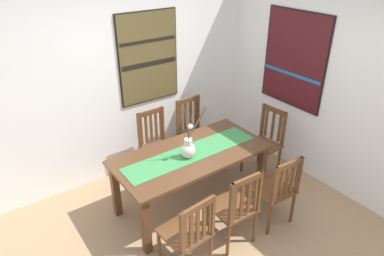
% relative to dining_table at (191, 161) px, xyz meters
% --- Properties ---
extents(ground_plane, '(6.40, 6.40, 0.03)m').
position_rel_dining_table_xyz_m(ground_plane, '(-0.11, -0.64, -0.64)').
color(ground_plane, '#A37F5B').
extents(wall_back, '(6.40, 0.12, 2.70)m').
position_rel_dining_table_xyz_m(wall_back, '(-0.11, 1.22, 0.72)').
color(wall_back, white).
rests_on(wall_back, ground_plane).
extents(wall_side, '(0.12, 6.40, 2.70)m').
position_rel_dining_table_xyz_m(wall_side, '(1.75, -0.64, 0.72)').
color(wall_side, white).
rests_on(wall_side, ground_plane).
extents(dining_table, '(1.81, 0.88, 0.74)m').
position_rel_dining_table_xyz_m(dining_table, '(0.00, 0.00, 0.00)').
color(dining_table, '#51331E').
rests_on(dining_table, ground_plane).
extents(table_runner, '(1.66, 0.36, 0.01)m').
position_rel_dining_table_xyz_m(table_runner, '(0.00, 0.00, 0.11)').
color(table_runner, '#388447').
rests_on(table_runner, dining_table).
extents(centerpiece_vase, '(0.23, 0.20, 0.68)m').
position_rel_dining_table_xyz_m(centerpiece_vase, '(-0.08, -0.06, 0.23)').
color(centerpiece_vase, silver).
rests_on(centerpiece_vase, dining_table).
extents(chair_0, '(0.45, 0.45, 0.90)m').
position_rel_dining_table_xyz_m(chair_0, '(0.57, -0.81, -0.15)').
color(chair_0, brown).
rests_on(chair_0, ground_plane).
extents(chair_1, '(0.43, 0.43, 0.96)m').
position_rel_dining_table_xyz_m(chair_1, '(0.59, 0.78, -0.14)').
color(chair_1, brown).
rests_on(chair_1, ground_plane).
extents(chair_2, '(0.45, 0.45, 0.94)m').
position_rel_dining_table_xyz_m(chair_2, '(1.22, -0.02, -0.15)').
color(chair_2, brown).
rests_on(chair_2, ground_plane).
extents(chair_3, '(0.42, 0.42, 0.94)m').
position_rel_dining_table_xyz_m(chair_3, '(-0.02, 0.77, -0.14)').
color(chair_3, brown).
rests_on(chair_3, ground_plane).
extents(chair_4, '(0.44, 0.44, 0.93)m').
position_rel_dining_table_xyz_m(chair_4, '(0.01, -0.78, -0.15)').
color(chair_4, brown).
rests_on(chair_4, ground_plane).
extents(chair_5, '(0.45, 0.45, 0.90)m').
position_rel_dining_table_xyz_m(chair_5, '(-0.59, -0.78, -0.15)').
color(chair_5, brown).
rests_on(chair_5, ground_plane).
extents(painting_on_back_wall, '(0.86, 0.05, 1.19)m').
position_rel_dining_table_xyz_m(painting_on_back_wall, '(0.14, 1.15, 0.93)').
color(painting_on_back_wall, black).
extents(painting_on_side_wall, '(0.05, 0.98, 1.25)m').
position_rel_dining_table_xyz_m(painting_on_side_wall, '(1.69, 0.04, 0.90)').
color(painting_on_side_wall, black).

